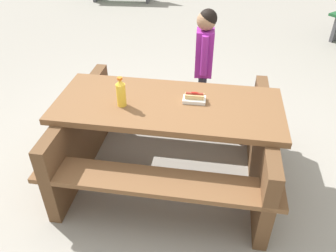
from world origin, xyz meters
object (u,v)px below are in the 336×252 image
(hotdog_tray, at_px, (194,98))
(picnic_table, at_px, (168,134))
(soda_bottle, at_px, (121,93))
(child_in_coat, at_px, (204,54))

(hotdog_tray, bearing_deg, picnic_table, -144.87)
(picnic_table, height_order, hotdog_tray, hotdog_tray)
(soda_bottle, bearing_deg, picnic_table, 34.45)
(picnic_table, height_order, child_in_coat, child_in_coat)
(picnic_table, distance_m, soda_bottle, 0.55)
(soda_bottle, xyz_separation_m, child_in_coat, (0.19, 1.15, -0.08))
(hotdog_tray, distance_m, child_in_coat, 0.87)
(picnic_table, xyz_separation_m, soda_bottle, (-0.30, -0.20, 0.42))
(soda_bottle, relative_size, hotdog_tray, 1.17)
(child_in_coat, bearing_deg, hotdog_tray, -71.30)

